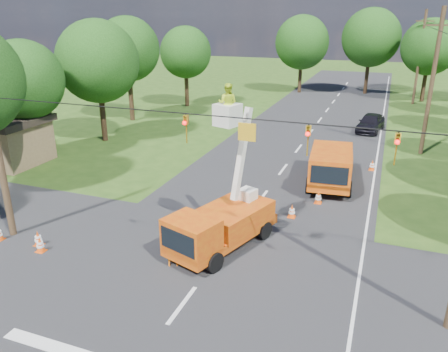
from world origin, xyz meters
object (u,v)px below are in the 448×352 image
at_px(traffic_cone_7, 372,165).
at_px(tree_far_a, 302,42).
at_px(shed, 4,139).
at_px(distant_car, 371,123).
at_px(bucket_truck, 221,217).
at_px(tree_left_e, 127,49).
at_px(traffic_cone_5, 38,239).
at_px(pole_right_mid, 432,82).
at_px(second_truck, 331,166).
at_px(traffic_cone_3, 318,197).
at_px(tree_far_b, 371,38).
at_px(tree_left_c, 23,81).
at_px(tree_far_c, 430,47).
at_px(traffic_cone_2, 292,211).
at_px(tree_left_d, 98,62).
at_px(pole_right_far, 420,57).
at_px(tree_left_f, 186,52).
at_px(traffic_cone_4, 40,245).
at_px(ground_worker, 173,247).

height_order(traffic_cone_7, tree_far_a, tree_far_a).
bearing_deg(shed, distant_car, 37.54).
bearing_deg(bucket_truck, tree_left_e, 148.55).
bearing_deg(traffic_cone_5, pole_right_mid, 51.64).
bearing_deg(tree_far_a, distant_car, -61.13).
xyz_separation_m(second_truck, traffic_cone_7, (2.23, 3.46, -0.83)).
height_order(traffic_cone_3, tree_far_a, tree_far_a).
height_order(traffic_cone_7, tree_far_b, tree_far_b).
xyz_separation_m(traffic_cone_5, tree_left_c, (-8.85, 9.41, 5.08)).
distance_m(tree_left_c, tree_left_e, 13.05).
height_order(traffic_cone_7, shed, shed).
xyz_separation_m(tree_far_a, tree_far_c, (14.50, -1.00, -0.13)).
distance_m(second_truck, traffic_cone_2, 5.42).
relative_size(bucket_truck, tree_far_c, 0.76).
relative_size(pole_right_mid, tree_left_d, 1.08).
bearing_deg(tree_left_c, traffic_cone_2, -8.52).
bearing_deg(traffic_cone_7, tree_left_c, -164.87).
distance_m(pole_right_far, tree_far_b, 7.63).
bearing_deg(tree_left_d, tree_left_f, 89.24).
distance_m(pole_right_far, tree_far_c, 2.43).
relative_size(traffic_cone_4, tree_left_f, 0.08).
bearing_deg(pole_right_far, shed, -129.63).
relative_size(tree_left_d, tree_left_e, 0.98).
relative_size(bucket_truck, traffic_cone_2, 9.87).
xyz_separation_m(traffic_cone_5, tree_far_c, (17.15, 42.41, 5.70)).
relative_size(distant_car, traffic_cone_2, 6.33).
bearing_deg(tree_left_f, shed, -98.28).
bearing_deg(tree_far_b, ground_worker, -95.67).
bearing_deg(tree_left_f, tree_far_a, 52.99).
bearing_deg(traffic_cone_7, second_truck, -122.84).
xyz_separation_m(bucket_truck, pole_right_far, (8.66, 37.81, 3.62)).
xyz_separation_m(tree_far_b, tree_far_c, (6.50, -3.00, -0.75)).
bearing_deg(tree_left_e, tree_far_a, 60.67).
relative_size(traffic_cone_7, tree_far_c, 0.08).
relative_size(shed, tree_left_e, 0.58).
bearing_deg(tree_left_f, tree_far_c, 26.28).
height_order(tree_left_d, tree_left_e, tree_left_e).
relative_size(traffic_cone_2, pole_right_far, 0.07).
bearing_deg(traffic_cone_7, tree_far_b, 94.53).
xyz_separation_m(second_truck, distant_car, (1.53, 13.97, -0.42)).
distance_m(pole_right_mid, tree_left_e, 25.42).
distance_m(traffic_cone_3, traffic_cone_7, 6.92).
bearing_deg(pole_right_far, bucket_truck, -102.90).
distance_m(traffic_cone_5, tree_left_f, 31.69).
xyz_separation_m(bucket_truck, ground_worker, (-1.28, -1.98, -0.61)).
xyz_separation_m(traffic_cone_3, traffic_cone_4, (-10.18, -9.22, 0.00)).
xyz_separation_m(tree_left_f, tree_far_c, (24.30, 12.00, 0.38)).
bearing_deg(tree_far_b, traffic_cone_3, -90.03).
bearing_deg(tree_far_b, tree_far_c, -24.78).
distance_m(bucket_truck, tree_far_c, 41.22).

